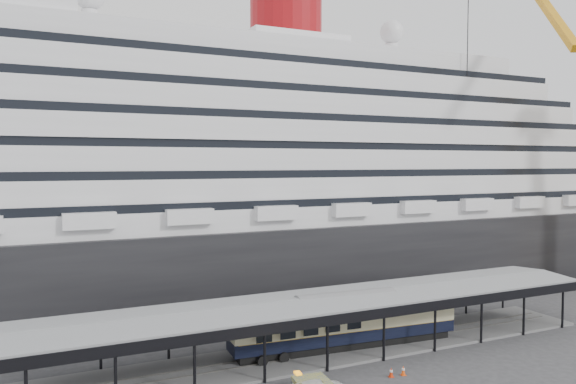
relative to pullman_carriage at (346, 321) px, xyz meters
name	(u,v)px	position (x,y,z in m)	size (l,w,h in m)	color
ground	(362,369)	(-1.45, -5.00, -2.69)	(200.00, 200.00, 0.00)	#343436
cruise_ship	(233,158)	(-1.40, 27.00, 15.66)	(130.00, 30.00, 43.90)	black
platform_canopy	(333,327)	(-1.45, 0.00, -0.32)	(56.00, 9.18, 5.30)	slate
pullman_carriage	(346,321)	(0.00, 0.00, 0.00)	(22.72, 4.62, 22.15)	black
traffic_cone_left	(294,384)	(-8.51, -6.12, -2.33)	(0.43, 0.43, 0.71)	red
traffic_cone_mid	(403,370)	(0.91, -7.61, -2.28)	(0.49, 0.49, 0.82)	#F54D0D
traffic_cone_right	(391,372)	(-0.23, -7.50, -2.28)	(0.53, 0.53, 0.82)	red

